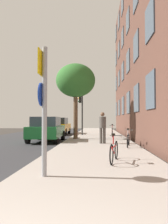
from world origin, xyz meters
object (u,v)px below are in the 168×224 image
tree_near (76,81)px  bicycle_1 (128,139)px  car_0 (47,129)px  car_1 (59,126)px  pedestrian_0 (103,126)px  sign_post (44,101)px  bicycle_0 (114,151)px  bicycle_2 (112,132)px  traffic_light (81,106)px

tree_near → bicycle_1: (3.04, -4.39, -3.69)m
bicycle_1 → car_0: bearing=145.3°
car_1 → pedestrian_0: bearing=-65.5°
sign_post → car_1: sign_post is taller
car_0 → bicycle_0: bearing=-62.5°
sign_post → pedestrian_0: 7.58m
tree_near → pedestrian_0: 4.62m
car_1 → bicycle_0: bearing=-73.4°
sign_post → bicycle_2: size_ratio=1.82×
car_1 → car_0: bearing=-86.5°
bicycle_0 → bicycle_1: bicycle_1 is taller
tree_near → bicycle_2: tree_near is taller
bicycle_1 → pedestrian_0: pedestrian_0 is taller
bicycle_2 → pedestrian_0: bearing=-100.1°
traffic_light → car_0: bearing=-110.5°
sign_post → bicycle_2: (2.42, 12.15, -1.41)m
pedestrian_0 → car_0: bearing=152.0°
bicycle_1 → car_1: car_1 is taller
bicycle_1 → pedestrian_0: bearing=130.7°
bicycle_0 → car_1: 14.94m
bicycle_0 → sign_post: bearing=-133.6°
bicycle_1 → bicycle_2: 6.23m
bicycle_0 → bicycle_2: (0.61, 10.25, 0.03)m
pedestrian_0 → bicycle_2: bearing=79.9°
bicycle_0 → car_1: (-4.27, 14.32, 0.37)m
sign_post → car_0: 9.57m
tree_near → bicycle_0: 9.43m
bicycle_2 → sign_post: bearing=-101.3°
bicycle_2 → bicycle_0: bearing=-93.4°
sign_post → pedestrian_0: size_ratio=1.76×
sign_post → bicycle_1: 6.72m
traffic_light → pedestrian_0: bearing=-76.1°
tree_near → bicycle_1: 6.49m
traffic_light → bicycle_0: (1.96, -12.44, -2.15)m
car_0 → car_1: (-0.42, 6.93, 0.00)m
traffic_light → bicycle_0: bearing=-81.0°
bicycle_1 → bicycle_2: (-0.38, 6.21, 0.03)m
traffic_light → car_1: traffic_light is taller
traffic_light → car_1: (-2.31, 1.88, -1.78)m
sign_post → pedestrian_0: bearing=78.0°
car_0 → bicycle_1: bearing=-34.7°
bicycle_0 → bicycle_2: size_ratio=0.95×
bicycle_2 → car_0: size_ratio=0.40×
bicycle_2 → traffic_light: bearing=139.7°
bicycle_2 → bicycle_1: bearing=-86.5°
traffic_light → bicycle_2: bearing=-40.3°
sign_post → tree_near: size_ratio=0.59×
sign_post → car_0: (-2.04, 9.29, -1.07)m
bicycle_1 → bicycle_2: bearing=93.5°
sign_post → bicycle_0: size_ratio=1.92×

